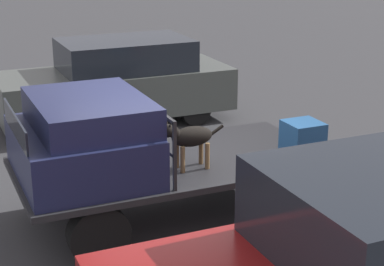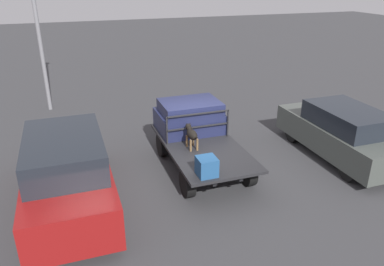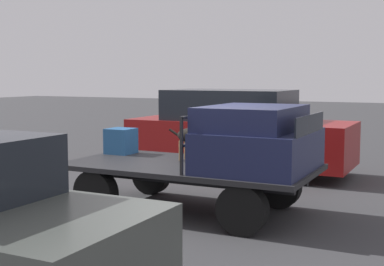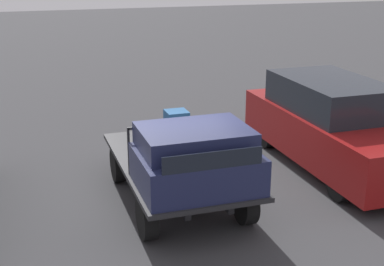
% 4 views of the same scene
% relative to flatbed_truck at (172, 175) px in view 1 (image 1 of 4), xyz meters
% --- Properties ---
extents(ground_plane, '(80.00, 80.00, 0.00)m').
position_rel_flatbed_truck_xyz_m(ground_plane, '(0.00, 0.00, -0.59)').
color(ground_plane, '#38383A').
extents(flatbed_truck, '(4.07, 2.06, 0.79)m').
position_rel_flatbed_truck_xyz_m(flatbed_truck, '(0.00, 0.00, 0.00)').
color(flatbed_truck, black).
rests_on(flatbed_truck, ground).
extents(truck_cab, '(1.58, 1.94, 0.98)m').
position_rel_flatbed_truck_xyz_m(truck_cab, '(1.16, 0.00, 0.67)').
color(truck_cab, '#1E2347').
rests_on(truck_cab, flatbed_truck).
extents(truck_headboard, '(0.04, 1.94, 0.86)m').
position_rel_flatbed_truck_xyz_m(truck_headboard, '(0.34, 0.00, 0.77)').
color(truck_headboard, '#232326').
rests_on(truck_headboard, flatbed_truck).
extents(dog, '(0.89, 0.26, 0.67)m').
position_rel_flatbed_truck_xyz_m(dog, '(-0.09, 0.36, 0.62)').
color(dog, brown).
rests_on(dog, flatbed_truck).
extents(cargo_crate, '(0.47, 0.47, 0.47)m').
position_rel_flatbed_truck_xyz_m(cargo_crate, '(-1.70, 0.52, 0.44)').
color(cargo_crate, '#235184').
rests_on(cargo_crate, flatbed_truck).
extents(parked_sedan, '(4.50, 1.76, 1.66)m').
position_rel_flatbed_truck_xyz_m(parked_sedan, '(-0.63, -4.39, 0.24)').
color(parked_sedan, black).
rests_on(parked_sedan, ground).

